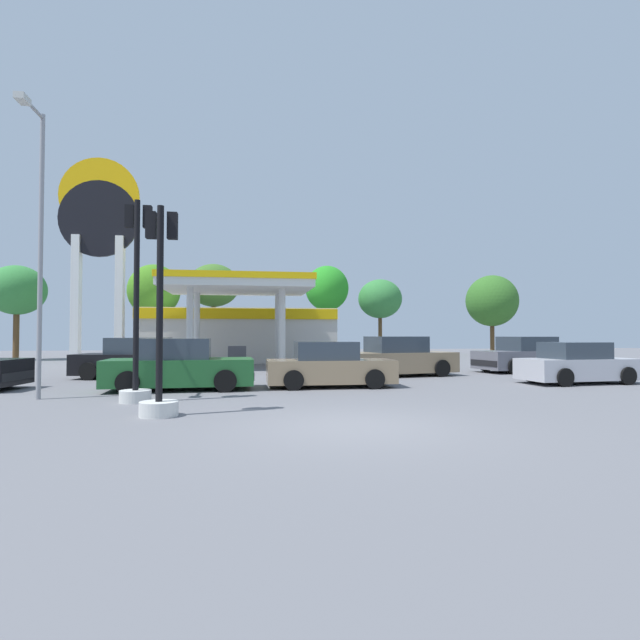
# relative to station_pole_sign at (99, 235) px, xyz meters

# --- Properties ---
(ground_plane) EXTENTS (90.00, 90.00, 0.00)m
(ground_plane) POSITION_rel_station_pole_sign_xyz_m (9.60, -17.92, -6.88)
(ground_plane) COLOR slate
(ground_plane) RESTS_ON ground
(gas_station) EXTENTS (11.49, 11.88, 4.54)m
(gas_station) POSITION_rel_station_pole_sign_xyz_m (7.19, 3.54, -4.97)
(gas_station) COLOR beige
(gas_station) RESTS_ON ground
(station_pole_sign) EXTENTS (4.01, 0.56, 10.95)m
(station_pole_sign) POSITION_rel_station_pole_sign_xyz_m (0.00, 0.00, 0.00)
(station_pole_sign) COLOR white
(station_pole_sign) RESTS_ON ground
(car_0) EXTENTS (4.10, 1.90, 1.46)m
(car_0) POSITION_rel_station_pole_sign_xyz_m (10.31, -11.17, -6.22)
(car_0) COLOR black
(car_0) RESTS_ON ground
(car_1) EXTENTS (4.12, 2.08, 1.43)m
(car_1) POSITION_rel_station_pole_sign_xyz_m (19.01, -11.35, -6.24)
(car_1) COLOR black
(car_1) RESTS_ON ground
(car_3) EXTENTS (4.63, 2.57, 1.57)m
(car_3) POSITION_rel_station_pole_sign_xyz_m (3.39, -6.97, -6.17)
(car_3) COLOR black
(car_3) RESTS_ON ground
(car_4) EXTENTS (4.72, 2.68, 1.59)m
(car_4) POSITION_rel_station_pole_sign_xyz_m (20.11, -6.29, -6.16)
(car_4) COLOR black
(car_4) RESTS_ON ground
(car_5) EXTENTS (4.47, 2.16, 1.57)m
(car_5) POSITION_rel_station_pole_sign_xyz_m (5.62, -11.32, -6.17)
(car_5) COLOR black
(car_5) RESTS_ON ground
(car_6) EXTENTS (4.78, 2.74, 1.61)m
(car_6) POSITION_rel_station_pole_sign_xyz_m (13.80, -7.56, -6.15)
(car_6) COLOR black
(car_6) RESTS_ON ground
(traffic_signal_0) EXTENTS (0.77, 0.77, 5.10)m
(traffic_signal_0) POSITION_rel_station_pole_sign_xyz_m (4.90, -13.95, -5.12)
(traffic_signal_0) COLOR silver
(traffic_signal_0) RESTS_ON ground
(traffic_signal_1) EXTENTS (0.79, 0.79, 4.41)m
(traffic_signal_1) POSITION_rel_station_pole_sign_xyz_m (5.85, -16.17, -5.44)
(traffic_signal_1) COLOR silver
(traffic_signal_1) RESTS_ON ground
(tree_0) EXTENTS (3.60, 3.60, 6.22)m
(tree_0) POSITION_rel_station_pole_sign_xyz_m (-7.29, 7.82, -2.31)
(tree_0) COLOR brown
(tree_0) RESTS_ON ground
(tree_1) EXTENTS (3.56, 3.56, 6.53)m
(tree_1) POSITION_rel_station_pole_sign_xyz_m (1.30, 8.29, -2.20)
(tree_1) COLOR brown
(tree_1) RESTS_ON ground
(tree_2) EXTENTS (3.80, 3.80, 6.96)m
(tree_2) POSITION_rel_station_pole_sign_xyz_m (5.20, 10.59, -1.56)
(tree_2) COLOR brown
(tree_2) RESTS_ON ground
(tree_3) EXTENTS (3.26, 3.26, 6.86)m
(tree_3) POSITION_rel_station_pole_sign_xyz_m (13.64, 9.49, -1.74)
(tree_3) COLOR brown
(tree_3) RESTS_ON ground
(tree_4) EXTENTS (3.34, 3.34, 5.91)m
(tree_4) POSITION_rel_station_pole_sign_xyz_m (17.79, 9.55, -2.49)
(tree_4) COLOR brown
(tree_4) RESTS_ON ground
(tree_5) EXTENTS (4.00, 4.00, 6.32)m
(tree_5) POSITION_rel_station_pole_sign_xyz_m (26.71, 9.06, -2.57)
(tree_5) COLOR brown
(tree_5) RESTS_ON ground
(corner_streetlamp) EXTENTS (0.24, 1.48, 7.56)m
(corner_streetlamp) POSITION_rel_station_pole_sign_xyz_m (2.25, -13.20, -2.39)
(corner_streetlamp) COLOR gray
(corner_streetlamp) RESTS_ON ground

